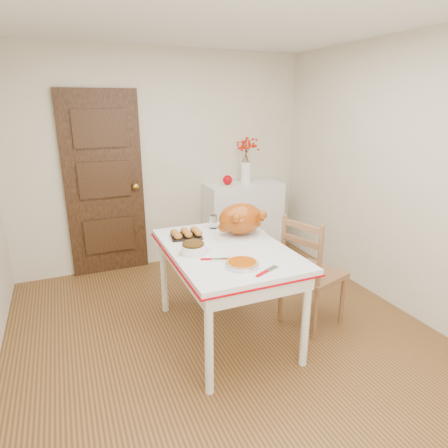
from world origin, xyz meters
name	(u,v)px	position (x,y,z in m)	size (l,w,h in m)	color
floor	(233,348)	(0.00, 0.00, 0.00)	(3.50, 4.00, 0.00)	#452B19
ceiling	(236,4)	(0.00, 0.00, 2.50)	(3.50, 4.00, 0.00)	white
wall_back	(164,162)	(0.00, 2.00, 1.25)	(3.50, 0.00, 2.50)	beige
wall_right	(413,181)	(1.75, 0.00, 1.25)	(0.00, 4.00, 2.50)	beige
door_back	(105,185)	(-0.70, 1.97, 1.03)	(0.85, 0.06, 2.06)	black
sideboard	(243,220)	(0.94, 1.78, 0.48)	(0.96, 0.42, 0.96)	white
kitchen_table	(226,292)	(0.03, 0.20, 0.40)	(0.92, 1.35, 0.81)	white
chair_oak	(313,271)	(0.80, 0.08, 0.51)	(0.45, 0.45, 1.01)	brown
berry_vase	(246,161)	(0.97, 1.78, 1.23)	(0.28, 0.28, 0.54)	white
apple	(228,180)	(0.72, 1.78, 1.01)	(0.12, 0.12, 0.12)	#AC0009
turkey_platter	(241,221)	(0.24, 0.39, 0.95)	(0.46, 0.36, 0.29)	#9E430D
pumpkin_pie	(242,263)	(-0.02, -0.19, 0.83)	(0.24, 0.24, 0.05)	#9A3C02
stuffing_dish	(193,247)	(-0.26, 0.19, 0.86)	(0.25, 0.20, 0.10)	#462C0D
rolls_tray	(186,234)	(-0.20, 0.55, 0.84)	(0.26, 0.20, 0.07)	#9E6C2A
pie_server	(267,271)	(0.10, -0.34, 0.81)	(0.23, 0.07, 0.01)	silver
carving_knife	(216,259)	(-0.15, 0.00, 0.81)	(0.23, 0.05, 0.01)	silver
drinking_glass	(213,222)	(0.11, 0.69, 0.87)	(0.07, 0.07, 0.12)	white
shaker_pair	(239,221)	(0.37, 0.68, 0.85)	(0.09, 0.04, 0.09)	white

